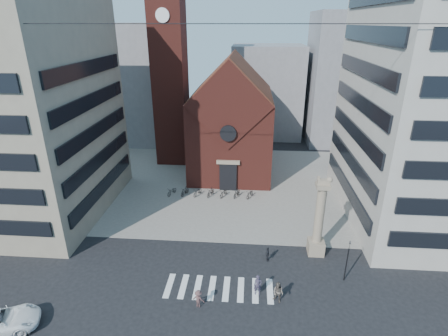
{
  "coord_description": "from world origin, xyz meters",
  "views": [
    {
      "loc": [
        2.93,
        -27.64,
        22.12
      ],
      "look_at": [
        0.13,
        8.0,
        7.13
      ],
      "focal_mm": 28.0,
      "sensor_mm": 36.0,
      "label": 1
    }
  ],
  "objects": [
    {
      "name": "scooter_0",
      "position": [
        -7.62,
        14.83,
        0.57
      ],
      "size": [
        1.42,
        2.07,
        1.03
      ],
      "primitive_type": "imported",
      "rotation": [
        0.0,
        0.0,
        -0.42
      ],
      "color": "black",
      "rests_on": "piazza"
    },
    {
      "name": "ground",
      "position": [
        0.0,
        0.0,
        0.0
      ],
      "size": [
        120.0,
        120.0,
        0.0
      ],
      "primitive_type": "plane",
      "color": "black",
      "rests_on": "ground"
    },
    {
      "name": "scooter_4",
      "position": [
        -0.46,
        14.83,
        0.57
      ],
      "size": [
        1.42,
        2.07,
        1.03
      ],
      "primitive_type": "imported",
      "rotation": [
        0.0,
        0.0,
        -0.42
      ],
      "color": "black",
      "rests_on": "piazza"
    },
    {
      "name": "campanile",
      "position": [
        -10.0,
        28.0,
        15.74
      ],
      "size": [
        5.5,
        5.5,
        31.2
      ],
      "color": "maroon",
      "rests_on": "ground"
    },
    {
      "name": "pedestrian_0",
      "position": [
        3.98,
        -3.41,
        0.97
      ],
      "size": [
        0.76,
        0.55,
        1.94
      ],
      "primitive_type": "imported",
      "rotation": [
        0.0,
        0.0,
        0.12
      ],
      "color": "#342E40",
      "rests_on": "ground"
    },
    {
      "name": "church",
      "position": [
        0.0,
        25.04,
        7.98
      ],
      "size": [
        12.0,
        16.65,
        18.0
      ],
      "color": "maroon",
      "rests_on": "ground"
    },
    {
      "name": "building_left",
      "position": [
        -24.0,
        10.0,
        13.0
      ],
      "size": [
        18.0,
        20.0,
        26.0
      ],
      "primitive_type": "cube",
      "color": "gray",
      "rests_on": "ground"
    },
    {
      "name": "scooter_1",
      "position": [
        -5.83,
        14.83,
        0.62
      ],
      "size": [
        1.26,
        1.96,
        1.15
      ],
      "primitive_type": "imported",
      "rotation": [
        0.0,
        0.0,
        -0.42
      ],
      "color": "black",
      "rests_on": "piazza"
    },
    {
      "name": "lion_column",
      "position": [
        10.01,
        3.0,
        3.46
      ],
      "size": [
        1.63,
        1.6,
        8.68
      ],
      "color": "gray",
      "rests_on": "ground"
    },
    {
      "name": "pedestrian_3",
      "position": [
        -0.97,
        -5.27,
        0.82
      ],
      "size": [
        1.18,
        0.86,
        1.63
      ],
      "primitive_type": "imported",
      "rotation": [
        0.0,
        0.0,
        2.87
      ],
      "color": "brown",
      "rests_on": "ground"
    },
    {
      "name": "bg_block_mid",
      "position": [
        6.0,
        45.0,
        9.0
      ],
      "size": [
        14.0,
        12.0,
        18.0
      ],
      "primitive_type": "cube",
      "color": "gray",
      "rests_on": "ground"
    },
    {
      "name": "pedestrian_1",
      "position": [
        5.69,
        -4.2,
        0.97
      ],
      "size": [
        1.2,
        1.14,
        1.95
      ],
      "primitive_type": "imported",
      "rotation": [
        0.0,
        0.0,
        -0.59
      ],
      "color": "#5E544B",
      "rests_on": "ground"
    },
    {
      "name": "pedestrian_2",
      "position": [
        4.99,
        1.32,
        0.77
      ],
      "size": [
        0.42,
        0.92,
        1.54
      ],
      "primitive_type": "imported",
      "rotation": [
        0.0,
        0.0,
        1.52
      ],
      "color": "#222329",
      "rests_on": "ground"
    },
    {
      "name": "zebra_crossing",
      "position": [
        0.55,
        -3.0,
        0.01
      ],
      "size": [
        10.2,
        3.2,
        0.01
      ],
      "primitive_type": null,
      "color": "white",
      "rests_on": "ground"
    },
    {
      "name": "traffic_light",
      "position": [
        12.0,
        -1.0,
        2.29
      ],
      "size": [
        0.13,
        0.16,
        4.3
      ],
      "color": "black",
      "rests_on": "ground"
    },
    {
      "name": "bg_block_left",
      "position": [
        -20.0,
        40.0,
        11.0
      ],
      "size": [
        16.0,
        14.0,
        22.0
      ],
      "primitive_type": "cube",
      "color": "gray",
      "rests_on": "ground"
    },
    {
      "name": "scooter_5",
      "position": [
        1.33,
        14.83,
        0.62
      ],
      "size": [
        1.26,
        1.96,
        1.15
      ],
      "primitive_type": "imported",
      "rotation": [
        0.0,
        0.0,
        -0.42
      ],
      "color": "black",
      "rests_on": "piazza"
    },
    {
      "name": "bg_block_right",
      "position": [
        22.0,
        42.0,
        12.0
      ],
      "size": [
        16.0,
        14.0,
        24.0
      ],
      "primitive_type": "cube",
      "color": "gray",
      "rests_on": "ground"
    },
    {
      "name": "scooter_6",
      "position": [
        3.12,
        14.83,
        0.57
      ],
      "size": [
        1.42,
        2.07,
        1.03
      ],
      "primitive_type": "imported",
      "rotation": [
        0.0,
        0.0,
        -0.42
      ],
      "color": "black",
      "rests_on": "piazza"
    },
    {
      "name": "scooter_3",
      "position": [
        -2.25,
        14.83,
        0.62
      ],
      "size": [
        1.26,
        1.96,
        1.15
      ],
      "primitive_type": "imported",
      "rotation": [
        0.0,
        0.0,
        -0.42
      ],
      "color": "black",
      "rests_on": "piazza"
    },
    {
      "name": "piazza",
      "position": [
        0.0,
        19.0,
        0.03
      ],
      "size": [
        46.0,
        30.0,
        0.05
      ],
      "primitive_type": "cube",
      "color": "gray",
      "rests_on": "ground"
    },
    {
      "name": "scooter_2",
      "position": [
        -4.04,
        14.83,
        0.57
      ],
      "size": [
        1.42,
        2.07,
        1.03
      ],
      "primitive_type": "imported",
      "rotation": [
        0.0,
        0.0,
        -0.42
      ],
      "color": "black",
      "rests_on": "piazza"
    }
  ]
}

